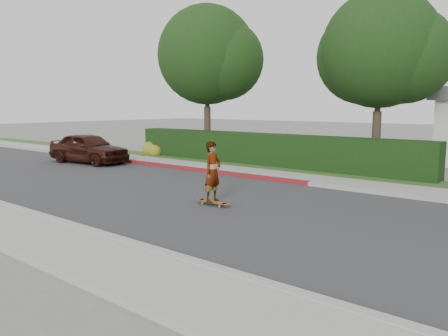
% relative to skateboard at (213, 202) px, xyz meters
% --- Properties ---
extents(ground, '(120.00, 120.00, 0.00)m').
position_rel_skateboard_xyz_m(ground, '(-0.34, 0.30, -0.10)').
color(ground, slate).
rests_on(ground, ground).
extents(road, '(60.00, 8.00, 0.01)m').
position_rel_skateboard_xyz_m(road, '(-0.34, 0.30, -0.09)').
color(road, '#2D2D30').
rests_on(road, ground).
extents(curb_near, '(60.00, 0.20, 0.15)m').
position_rel_skateboard_xyz_m(curb_near, '(-0.34, -3.80, -0.02)').
color(curb_near, '#9E9E99').
rests_on(curb_near, ground).
extents(sidewalk_near, '(60.00, 1.60, 0.12)m').
position_rel_skateboard_xyz_m(sidewalk_near, '(-0.34, -4.70, -0.04)').
color(sidewalk_near, gray).
rests_on(sidewalk_near, ground).
extents(curb_far, '(60.00, 0.20, 0.15)m').
position_rel_skateboard_xyz_m(curb_far, '(-0.34, 4.40, -0.02)').
color(curb_far, '#9E9E99').
rests_on(curb_far, ground).
extents(curb_red_section, '(12.00, 0.21, 0.15)m').
position_rel_skateboard_xyz_m(curb_red_section, '(-5.34, 4.40, -0.02)').
color(curb_red_section, maroon).
rests_on(curb_red_section, ground).
extents(sidewalk_far, '(60.00, 1.60, 0.12)m').
position_rel_skateboard_xyz_m(sidewalk_far, '(-0.34, 5.30, -0.04)').
color(sidewalk_far, gray).
rests_on(sidewalk_far, ground).
extents(planting_strip, '(60.00, 1.60, 0.10)m').
position_rel_skateboard_xyz_m(planting_strip, '(-0.34, 6.90, -0.05)').
color(planting_strip, '#2D4C1E').
rests_on(planting_strip, ground).
extents(hedge, '(15.00, 1.00, 1.50)m').
position_rel_skateboard_xyz_m(hedge, '(-3.34, 7.50, 0.65)').
color(hedge, black).
rests_on(hedge, ground).
extents(flowering_shrub, '(1.40, 1.00, 0.90)m').
position_rel_skateboard_xyz_m(flowering_shrub, '(-10.35, 7.03, 0.24)').
color(flowering_shrub, '#2D4C19').
rests_on(flowering_shrub, ground).
extents(tree_left, '(5.99, 5.21, 8.00)m').
position_rel_skateboard_xyz_m(tree_left, '(-7.86, 8.98, 5.17)').
color(tree_left, '#33261C').
rests_on(tree_left, ground).
extents(tree_center, '(5.66, 4.84, 7.44)m').
position_rel_skateboard_xyz_m(tree_center, '(1.14, 9.48, 4.81)').
color(tree_center, '#33261C').
rests_on(tree_center, ground).
extents(skateboard, '(1.13, 0.27, 0.10)m').
position_rel_skateboard_xyz_m(skateboard, '(0.00, 0.00, 0.00)').
color(skateboard, '#BD5B34').
rests_on(skateboard, ground).
extents(skateboarder, '(0.42, 0.62, 1.67)m').
position_rel_skateboard_xyz_m(skateboarder, '(0.00, 0.00, 0.85)').
color(skateboarder, white).
rests_on(skateboarder, skateboard).
extents(car_maroon, '(4.44, 2.17, 1.46)m').
position_rel_skateboard_xyz_m(car_maroon, '(-10.53, 3.15, 0.63)').
color(car_maroon, '#351611').
rests_on(car_maroon, ground).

